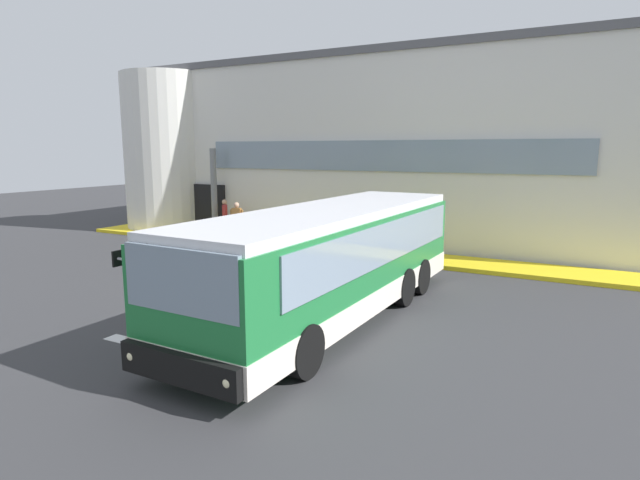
{
  "coord_description": "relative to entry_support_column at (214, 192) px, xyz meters",
  "views": [
    {
      "loc": [
        9.03,
        -13.37,
        4.06
      ],
      "look_at": [
        2.09,
        -0.51,
        1.5
      ],
      "focal_mm": 29.19,
      "sensor_mm": 36.0,
      "label": 1
    }
  ],
  "objects": [
    {
      "name": "passenger_by_doorway",
      "position": [
        2.06,
        -1.03,
        -1.04
      ],
      "size": [
        0.57,
        0.31,
        1.68
      ],
      "color": "#2D2D33",
      "rests_on": "boarding_curb"
    },
    {
      "name": "entry_support_column",
      "position": [
        0.0,
        0.0,
        0.0
      ],
      "size": [
        0.28,
        0.28,
        3.95
      ],
      "primitive_type": "cylinder",
      "color": "slate",
      "rests_on": "boarding_curb"
    },
    {
      "name": "passenger_near_column",
      "position": [
        0.8,
        -0.26,
        -1.04
      ],
      "size": [
        0.4,
        0.49,
        1.68
      ],
      "color": "#1E2338",
      "rests_on": "boarding_curb"
    },
    {
      "name": "boarding_curb",
      "position": [
        6.65,
        -0.6,
        -2.05
      ],
      "size": [
        25.76,
        2.0,
        0.15
      ],
      "primitive_type": "cube",
      "color": "yellow",
      "rests_on": "ground"
    },
    {
      "name": "ground_plane",
      "position": [
        6.65,
        -5.4,
        -2.13
      ],
      "size": [
        80.0,
        90.0,
        0.02
      ],
      "primitive_type": "cube",
      "color": "#353538",
      "rests_on": "ground"
    },
    {
      "name": "bus_main_foreground",
      "position": [
        10.14,
        -7.94,
        -0.79
      ],
      "size": [
        3.22,
        10.3,
        2.7
      ],
      "color": "#1E7238",
      "rests_on": "ground"
    },
    {
      "name": "bay_paint_stripes",
      "position": [
        8.65,
        -9.6,
        -2.12
      ],
      "size": [
        4.4,
        3.96,
        0.01
      ],
      "color": "silver",
      "rests_on": "ground"
    },
    {
      "name": "terminal_building",
      "position": [
        5.96,
        6.23,
        1.88
      ],
      "size": [
        23.56,
        13.8,
        8.01
      ],
      "color": "silver",
      "rests_on": "ground"
    }
  ]
}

